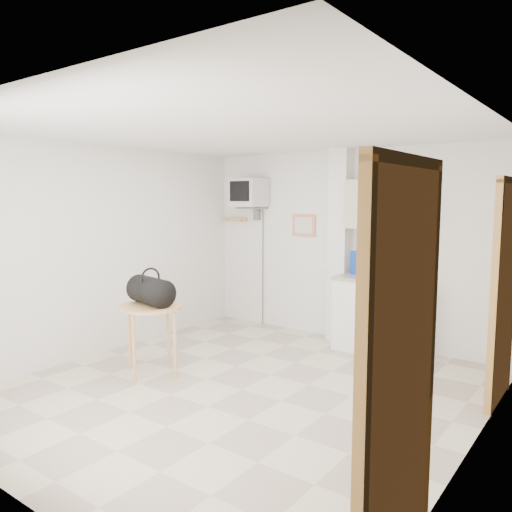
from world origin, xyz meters
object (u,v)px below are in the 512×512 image
Objects in this scene: water_bottle at (394,386)px; round_table at (151,314)px; crt_television at (249,194)px; duffel_bag at (151,291)px.

round_table is at bearing -163.13° from water_bottle.
crt_television is 5.49× the size of water_bottle.
duffel_bag is 1.51× the size of water_bottle.
crt_television is at bearing 151.97° from water_bottle.
crt_television is 3.62m from water_bottle.
water_bottle is at bearing 16.87° from round_table.
crt_television reaches higher than round_table.
round_table is at bearing -33.58° from duffel_bag.
round_table reaches higher than water_bottle.
crt_television is at bearing 99.66° from round_table.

